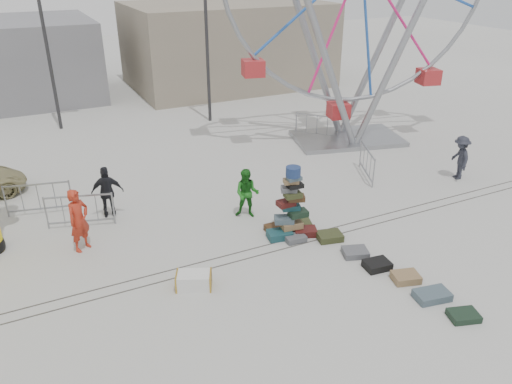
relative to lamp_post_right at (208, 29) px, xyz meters
name	(u,v)px	position (x,y,z in m)	size (l,w,h in m)	color
ground	(280,263)	(-3.09, -13.00, -4.48)	(90.00, 90.00, 0.00)	#9E9E99
track_line_near	(270,252)	(-3.09, -12.40, -4.48)	(40.00, 0.04, 0.01)	#47443F
track_line_far	(264,246)	(-3.09, -12.00, -4.48)	(40.00, 0.04, 0.01)	#47443F
building_right	(227,44)	(3.91, 7.00, -1.98)	(12.00, 8.00, 5.00)	gray
building_left	(3,61)	(-9.09, 9.00, -2.28)	(10.00, 8.00, 4.40)	gray
lamp_post_right	(208,29)	(0.00, 0.00, 0.00)	(1.41, 0.25, 8.00)	#2D2D30
lamp_post_left	(47,33)	(-7.00, 2.00, 0.00)	(1.41, 0.25, 8.00)	#2D2D30
suitcase_tower	(291,216)	(-2.04, -11.72, -3.86)	(1.66, 1.39, 2.21)	#1A464E
steamer_trunk	(194,280)	(-5.59, -13.00, -4.27)	(0.90, 0.52, 0.42)	silver
row_case_0	(330,236)	(-1.16, -12.53, -4.38)	(0.73, 0.56, 0.21)	#383E1F
row_case_1	(355,252)	(-0.99, -13.57, -4.39)	(0.69, 0.56, 0.18)	#5B5D63
row_case_2	(377,265)	(-0.85, -14.37, -4.38)	(0.70, 0.52, 0.21)	black
row_case_3	(406,277)	(-0.54, -15.15, -4.38)	(0.68, 0.52, 0.20)	olive
row_case_4	(432,295)	(-0.47, -16.02, -4.38)	(0.86, 0.53, 0.20)	#485C68
row_case_5	(464,316)	(-0.34, -16.91, -4.40)	(0.68, 0.50, 0.16)	#1A2E20
barricade_dummy_b	(39,198)	(-8.75, -7.00, -3.93)	(2.00, 0.10, 1.10)	gray
barricade_dummy_c	(80,211)	(-7.67, -8.46, -3.93)	(2.00, 0.10, 1.10)	gray
barricade_wheel_front	(367,163)	(2.69, -9.22, -3.93)	(2.00, 0.10, 1.10)	gray
barricade_wheel_back	(317,126)	(3.39, -4.58, -3.93)	(2.00, 0.10, 1.10)	gray
pedestrian_red	(79,220)	(-7.85, -9.84, -3.54)	(0.69, 0.45, 1.88)	#A72917
pedestrian_green	(247,193)	(-2.75, -10.13, -3.67)	(0.79, 0.62, 1.63)	#196619
pedestrian_black	(107,192)	(-6.74, -8.16, -3.62)	(1.01, 0.42, 1.72)	black
pedestrian_grey	(460,158)	(5.70, -10.86, -3.65)	(1.08, 0.62, 1.67)	#22242E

